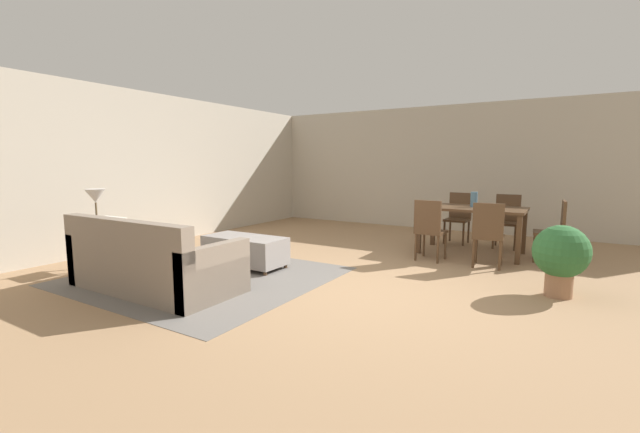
# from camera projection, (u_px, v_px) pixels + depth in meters

# --- Properties ---
(ground_plane) EXTENTS (10.80, 10.80, 0.00)m
(ground_plane) POSITION_uv_depth(u_px,v_px,m) (362.00, 291.00, 4.72)
(ground_plane) COLOR #9E7A56
(wall_back) EXTENTS (9.00, 0.12, 2.70)m
(wall_back) POSITION_uv_depth(u_px,v_px,m) (463.00, 168.00, 8.78)
(wall_back) COLOR #BCB2A0
(wall_back) RESTS_ON ground_plane
(wall_left) EXTENTS (0.12, 11.00, 2.70)m
(wall_left) POSITION_uv_depth(u_px,v_px,m) (146.00, 169.00, 7.28)
(wall_left) COLOR #BCB2A0
(wall_left) RESTS_ON ground_plane
(area_rug) EXTENTS (3.00, 2.80, 0.01)m
(area_rug) POSITION_uv_depth(u_px,v_px,m) (206.00, 276.00, 5.33)
(area_rug) COLOR slate
(area_rug) RESTS_ON ground_plane
(couch) EXTENTS (2.04, 0.95, 0.86)m
(couch) POSITION_uv_depth(u_px,v_px,m) (152.00, 265.00, 4.74)
(couch) COLOR gray
(couch) RESTS_ON ground_plane
(ottoman_table) EXTENTS (1.18, 0.55, 0.43)m
(ottoman_table) POSITION_uv_depth(u_px,v_px,m) (245.00, 250.00, 5.80)
(ottoman_table) COLOR gray
(ottoman_table) RESTS_ON ground_plane
(side_table) EXTENTS (0.40, 0.40, 0.59)m
(side_table) POSITION_uv_depth(u_px,v_px,m) (98.00, 237.00, 5.52)
(side_table) COLOR brown
(side_table) RESTS_ON ground_plane
(table_lamp) EXTENTS (0.26, 0.26, 0.53)m
(table_lamp) POSITION_uv_depth(u_px,v_px,m) (95.00, 198.00, 5.45)
(table_lamp) COLOR brown
(table_lamp) RESTS_ON side_table
(dining_table) EXTENTS (1.59, 0.93, 0.76)m
(dining_table) POSITION_uv_depth(u_px,v_px,m) (472.00, 213.00, 6.59)
(dining_table) COLOR #513823
(dining_table) RESTS_ON ground_plane
(dining_chair_near_left) EXTENTS (0.42, 0.42, 0.92)m
(dining_chair_near_left) POSITION_uv_depth(u_px,v_px,m) (429.00, 227.00, 6.11)
(dining_chair_near_left) COLOR #513823
(dining_chair_near_left) RESTS_ON ground_plane
(dining_chair_near_right) EXTENTS (0.43, 0.43, 0.92)m
(dining_chair_near_right) POSITION_uv_depth(u_px,v_px,m) (488.00, 231.00, 5.69)
(dining_chair_near_right) COLOR #513823
(dining_chair_near_right) RESTS_ON ground_plane
(dining_chair_far_left) EXTENTS (0.42, 0.42, 0.92)m
(dining_chair_far_left) POSITION_uv_depth(u_px,v_px,m) (458.00, 215.00, 7.53)
(dining_chair_far_left) COLOR #513823
(dining_chair_far_left) RESTS_ON ground_plane
(dining_chair_far_right) EXTENTS (0.40, 0.40, 0.92)m
(dining_chair_far_right) POSITION_uv_depth(u_px,v_px,m) (507.00, 218.00, 7.11)
(dining_chair_far_right) COLOR #513823
(dining_chair_far_right) RESTS_ON ground_plane
(dining_chair_head_east) EXTENTS (0.43, 0.43, 0.92)m
(dining_chair_head_east) POSITION_uv_depth(u_px,v_px,m) (555.00, 227.00, 6.04)
(dining_chair_head_east) COLOR #513823
(dining_chair_head_east) RESTS_ON ground_plane
(vase_centerpiece) EXTENTS (0.11, 0.11, 0.24)m
(vase_centerpiece) POSITION_uv_depth(u_px,v_px,m) (474.00, 199.00, 6.59)
(vase_centerpiece) COLOR slate
(vase_centerpiece) RESTS_ON dining_table
(potted_plant) EXTENTS (0.58, 0.58, 0.79)m
(potted_plant) POSITION_uv_depth(u_px,v_px,m) (561.00, 255.00, 4.46)
(potted_plant) COLOR #996B4C
(potted_plant) RESTS_ON ground_plane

